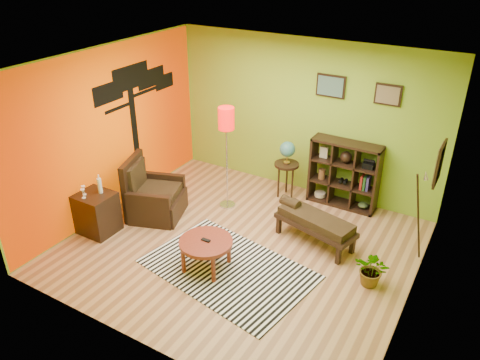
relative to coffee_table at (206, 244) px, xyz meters
The scene contains 11 objects.
ground 0.81m from the coffee_table, 76.95° to the left, with size 5.00×5.00×0.00m, color tan.
room_shell 1.56m from the coffee_table, 84.63° to the left, with size 5.04×4.54×2.82m.
zebra_rug 0.50m from the coffee_table, 22.87° to the left, with size 2.35×1.51×0.01m, color white.
coffee_table is the anchor object (origin of this frame).
armchair 1.77m from the coffee_table, 154.82° to the left, with size 1.07×1.06×1.03m.
side_cabinet 2.04m from the coffee_table, behind, with size 0.57×0.52×0.99m.
floor_lamp 2.08m from the coffee_table, 112.06° to the left, with size 0.28×0.28×1.83m.
globe_table 2.52m from the coffee_table, 88.43° to the left, with size 0.44×0.44×1.08m.
cube_shelf 2.92m from the coffee_table, 68.43° to the left, with size 1.20×0.35×1.20m.
bench 1.74m from the coffee_table, 52.33° to the left, with size 1.36×0.77×0.60m.
potted_plant 2.32m from the coffee_table, 21.08° to the left, with size 0.46×0.52×0.40m, color #26661E.
Camera 1 is at (3.00, -5.11, 4.26)m, focal length 35.00 mm.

